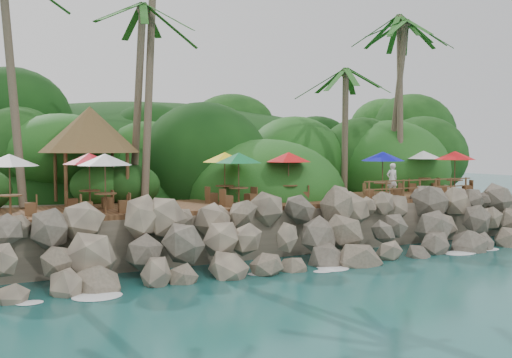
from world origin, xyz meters
TOP-DOWN VIEW (x-y plane):
  - ground at (0.00, 0.00)m, footprint 140.00×140.00m
  - land_base at (0.00, 16.00)m, footprint 32.00×25.20m
  - jungle_hill at (0.00, 23.50)m, footprint 44.80×28.00m
  - seawall at (0.00, 2.00)m, footprint 29.00×4.00m
  - terrace at (0.00, 6.00)m, footprint 26.00×5.00m
  - jungle_foliage at (0.00, 15.00)m, footprint 44.00×16.00m
  - foam_line at (0.00, 0.30)m, footprint 25.20×0.80m
  - palms at (1.52, 8.56)m, footprint 27.89×6.52m
  - palapa at (-7.28, 9.13)m, footprint 4.79×4.79m
  - dining_clusters at (0.17, 5.36)m, footprint 25.27×4.90m
  - railing at (8.36, 3.65)m, footprint 7.20×0.10m
  - waiter at (8.13, 5.55)m, footprint 0.70×0.52m

SIDE VIEW (x-z plane):
  - ground at x=0.00m, z-range 0.00..0.00m
  - jungle_hill at x=0.00m, z-range -7.70..7.70m
  - jungle_foliage at x=0.00m, z-range -6.00..6.00m
  - foam_line at x=0.00m, z-range 0.00..0.06m
  - land_base at x=0.00m, z-range 0.00..2.10m
  - seawall at x=0.00m, z-range 0.00..2.30m
  - terrace at x=0.00m, z-range 2.10..2.30m
  - railing at x=8.36m, z-range 2.41..3.41m
  - waiter at x=8.13m, z-range 2.30..4.07m
  - dining_clusters at x=0.17m, z-range 3.10..5.51m
  - palapa at x=-7.28m, z-range 3.49..8.09m
  - palms at x=1.52m, z-range 5.39..19.41m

